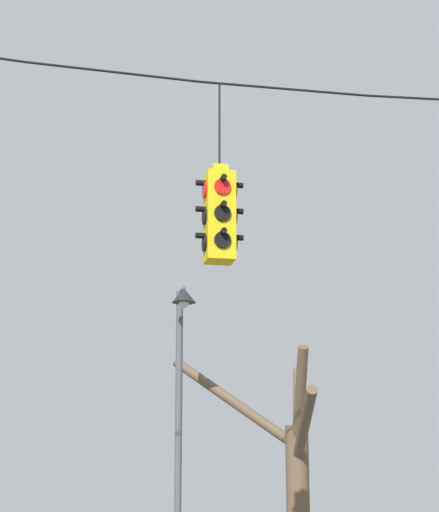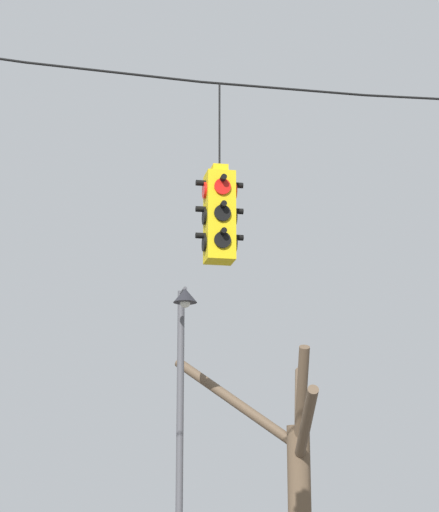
{
  "view_description": "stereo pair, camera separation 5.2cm",
  "coord_description": "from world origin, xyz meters",
  "views": [
    {
      "loc": [
        -3.06,
        -10.77,
        1.62
      ],
      "look_at": [
        -0.83,
        0.47,
        4.59
      ],
      "focal_mm": 70.0,
      "sensor_mm": 36.0,
      "label": 1
    },
    {
      "loc": [
        -3.01,
        -10.78,
        1.62
      ],
      "look_at": [
        -0.83,
        0.47,
        4.59
      ],
      "focal_mm": 70.0,
      "sensor_mm": 36.0,
      "label": 2
    }
  ],
  "objects": [
    {
      "name": "bare_tree",
      "position": [
        1.47,
        5.84,
        2.27
      ],
      "size": [
        2.62,
        4.05,
        4.43
      ],
      "color": "brown",
      "rests_on": "ground_plane"
    },
    {
      "name": "street_lamp",
      "position": [
        -0.47,
        5.62,
        3.61
      ],
      "size": [
        0.4,
        0.7,
        5.34
      ],
      "color": "#515156",
      "rests_on": "ground_plane"
    },
    {
      "name": "traffic_light_over_intersection",
      "position": [
        -0.83,
        0.47,
        5.1
      ],
      "size": [
        0.58,
        0.58,
        2.29
      ],
      "color": "yellow"
    },
    {
      "name": "span_wire",
      "position": [
        0.0,
        0.47,
        6.95
      ],
      "size": [
        14.96,
        0.03,
        0.44
      ],
      "color": "black"
    }
  ]
}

